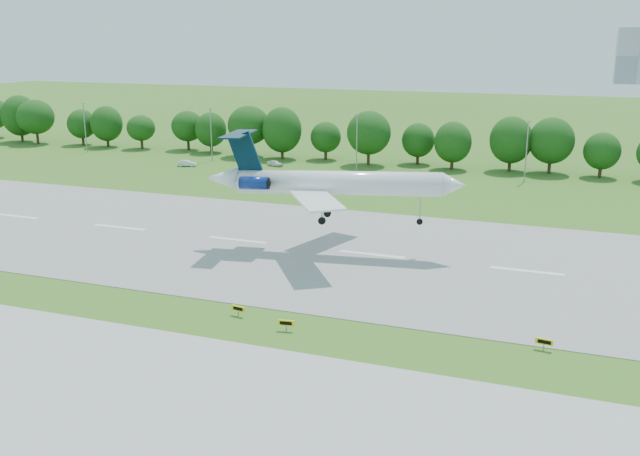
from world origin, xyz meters
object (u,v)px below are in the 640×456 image
(service_vehicle_b, at_px, (275,163))
(service_vehicle_a, at_px, (187,163))
(airliner, at_px, (325,182))
(taxi_sign_left, at_px, (286,323))

(service_vehicle_b, bearing_deg, service_vehicle_a, 126.09)
(service_vehicle_a, bearing_deg, service_vehicle_b, -86.26)
(service_vehicle_a, xyz_separation_m, service_vehicle_b, (18.34, 6.97, -0.03))
(airliner, distance_m, service_vehicle_a, 71.16)
(airliner, height_order, service_vehicle_a, airliner)
(taxi_sign_left, xyz_separation_m, service_vehicle_a, (-56.04, 76.29, -0.18))
(airliner, xyz_separation_m, taxi_sign_left, (5.55, -26.94, -8.73))
(airliner, relative_size, taxi_sign_left, 20.84)
(service_vehicle_a, bearing_deg, airliner, -151.42)
(service_vehicle_a, relative_size, service_vehicle_b, 1.08)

